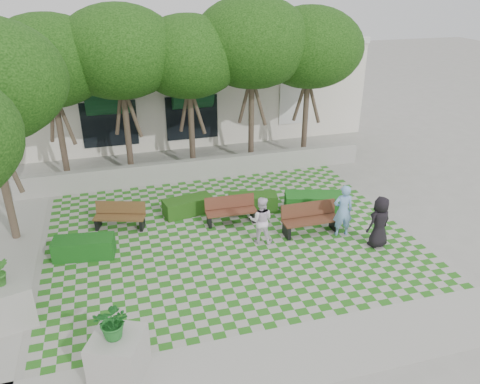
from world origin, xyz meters
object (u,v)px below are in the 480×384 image
object	(u,v)px
hedge_midleft	(188,206)
hedge_west	(84,247)
bench_east	(310,219)
person_blue	(343,211)
person_white	(261,220)
bench_west	(120,216)
hedge_midright	(253,202)
bench_mid	(231,211)
hedge_east	(313,203)
planter_back	(8,301)
person_dark	(379,222)
planter_front	(117,347)

from	to	relation	value
hedge_midleft	hedge_west	distance (m)	4.16
bench_east	person_blue	world-z (taller)	person_blue
bench_east	person_white	distance (m)	1.87
bench_west	hedge_midright	bearing A→B (deg)	17.84
hedge_midleft	person_blue	distance (m)	5.65
bench_mid	hedge_east	size ratio (longest dim) A/B	0.87
hedge_midright	planter_back	size ratio (longest dim) A/B	0.96
bench_east	hedge_midleft	distance (m)	4.56
planter_back	hedge_west	bearing A→B (deg)	55.99
hedge_east	bench_east	bearing A→B (deg)	-118.85
bench_west	hedge_midleft	world-z (taller)	bench_west
bench_mid	hedge_east	world-z (taller)	bench_mid
hedge_east	person_blue	distance (m)	1.91
bench_east	hedge_east	xyz separation A→B (m)	(0.74, 1.33, -0.13)
hedge_east	person_dark	distance (m)	3.00
bench_east	hedge_midright	world-z (taller)	bench_east
hedge_midleft	hedge_west	world-z (taller)	hedge_west
bench_east	bench_mid	size ratio (longest dim) A/B	1.08
hedge_west	person_white	bearing A→B (deg)	-7.04
bench_east	bench_west	world-z (taller)	bench_east
bench_east	hedge_midright	xyz separation A→B (m)	(-1.39, 2.14, -0.18)
planter_front	person_white	size ratio (longest dim) A/B	1.18
planter_front	person_blue	xyz separation A→B (m)	(7.61, 4.23, 0.15)
person_white	person_dark	bearing A→B (deg)	-176.94
person_blue	person_dark	bearing A→B (deg)	138.79
hedge_midright	hedge_midleft	xyz separation A→B (m)	(-2.40, 0.37, -0.00)
hedge_midleft	planter_back	bearing A→B (deg)	-139.83
bench_mid	bench_east	bearing A→B (deg)	-28.68
planter_front	planter_back	xyz separation A→B (m)	(-2.60, 2.61, -0.15)
hedge_west	planter_back	distance (m)	3.19
person_blue	bench_east	bearing A→B (deg)	-17.73
hedge_midleft	planter_back	world-z (taller)	planter_back
hedge_midright	person_white	bearing A→B (deg)	-100.93
planter_back	bench_mid	bearing A→B (deg)	27.48
person_dark	person_blue	bearing A→B (deg)	-63.71
hedge_west	bench_east	bearing A→B (deg)	-4.14
bench_west	hedge_east	distance (m)	7.05
bench_west	hedge_east	bearing A→B (deg)	11.28
bench_mid	hedge_west	distance (m)	5.12
person_white	person_blue	bearing A→B (deg)	-163.90
person_dark	hedge_midright	bearing A→B (deg)	-62.36
person_white	hedge_midleft	bearing A→B (deg)	-30.97
bench_east	hedge_midleft	xyz separation A→B (m)	(-3.80, 2.51, -0.19)
bench_west	person_blue	size ratio (longest dim) A/B	1.00
bench_west	hedge_east	size ratio (longest dim) A/B	0.88
bench_west	person_dark	xyz separation A→B (m)	(8.04, -3.58, 0.43)
hedge_east	hedge_midright	xyz separation A→B (m)	(-2.13, 0.81, -0.05)
hedge_west	hedge_midright	bearing A→B (deg)	14.75
bench_west	hedge_midleft	xyz separation A→B (m)	(2.47, 0.37, -0.13)
planter_front	hedge_midright	bearing A→B (deg)	52.49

